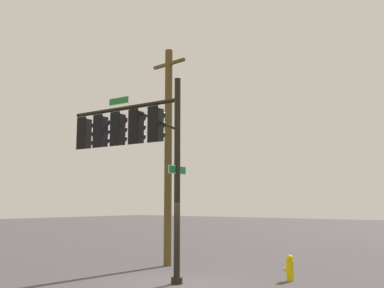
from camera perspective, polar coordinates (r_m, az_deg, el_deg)
name	(u,v)px	position (r m, az deg, el deg)	size (l,w,h in m)	color
ground_plane	(177,284)	(14.55, -1.96, -17.39)	(120.00, 120.00, 0.00)	#444143
signal_pole_assembly	(131,139)	(15.78, -7.77, 0.68)	(4.92, 1.00, 6.57)	black
utility_pole	(168,152)	(18.53, -3.04, -1.02)	(1.80, 0.31, 8.96)	brown
fire_hydrant	(290,268)	(15.32, 12.36, -15.17)	(0.33, 0.24, 0.83)	#E6BD09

